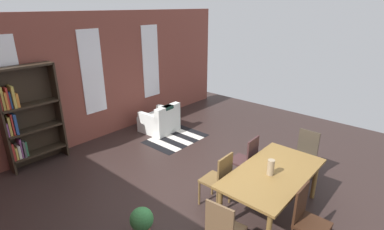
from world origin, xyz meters
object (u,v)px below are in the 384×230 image
object	(u,v)px
dining_table	(273,176)
armchair_white	(160,121)
bookshelf_tall	(26,118)
vase_on_table	(271,167)
potted_plant_by_shelf	(142,221)
dining_chair_head_left	(223,230)
dining_chair_far_right	(246,159)
dining_chair_far_left	(219,178)
dining_chair_near_left	(307,219)
dining_chair_head_right	(304,154)

from	to	relation	value
dining_table	armchair_white	distance (m)	3.83
bookshelf_tall	armchair_white	bearing A→B (deg)	-13.47
vase_on_table	potted_plant_by_shelf	distance (m)	2.02
dining_chair_head_left	dining_chair_far_right	bearing A→B (deg)	22.74
dining_chair_far_left	potted_plant_by_shelf	world-z (taller)	dining_chair_far_left
dining_chair_near_left	dining_chair_head_left	size ratio (longest dim) A/B	1.00
dining_chair_near_left	dining_chair_head_left	distance (m)	1.13
dining_chair_far_left	armchair_white	bearing A→B (deg)	63.64
dining_chair_far_left	dining_chair_head_left	world-z (taller)	same
dining_chair_head_right	bookshelf_tall	bearing A→B (deg)	125.73
bookshelf_tall	potted_plant_by_shelf	distance (m)	3.34
armchair_white	potted_plant_by_shelf	size ratio (longest dim) A/B	1.84
dining_chair_near_left	bookshelf_tall	distance (m)	5.29
dining_chair_near_left	bookshelf_tall	world-z (taller)	bookshelf_tall
bookshelf_tall	dining_chair_head_right	bearing A→B (deg)	-54.27
armchair_white	dining_chair_head_left	bearing A→B (deg)	-122.57
dining_chair_far_left	dining_chair_head_left	xyz separation A→B (m)	(-0.88, -0.72, 0.00)
dining_chair_head_right	dining_chair_near_left	bearing A→B (deg)	-157.48
vase_on_table	dining_chair_near_left	distance (m)	0.85
dining_chair_far_left	dining_chair_head_right	xyz separation A→B (m)	(1.71, -0.71, 0.00)
armchair_white	dining_chair_far_left	bearing A→B (deg)	-116.36
vase_on_table	bookshelf_tall	size ratio (longest dim) A/B	0.12
dining_chair_head_right	dining_chair_far_right	size ratio (longest dim) A/B	1.00
dining_chair_near_left	armchair_white	xyz separation A→B (m)	(1.47, 4.38, -0.23)
dining_table	bookshelf_tall	xyz separation A→B (m)	(-1.84, 4.36, 0.38)
potted_plant_by_shelf	dining_chair_far_left	bearing A→B (deg)	-17.59
dining_chair_near_left	bookshelf_tall	xyz separation A→B (m)	(-1.42, 5.07, 0.53)
bookshelf_tall	potted_plant_by_shelf	world-z (taller)	bookshelf_tall
dining_table	dining_chair_near_left	world-z (taller)	dining_chair_near_left
dining_chair_far_left	dining_chair_near_left	xyz separation A→B (m)	(-0.00, -1.42, 0.00)
dining_table	dining_chair_head_left	distance (m)	1.30
dining_chair_far_left	dining_chair_head_right	distance (m)	1.85
dining_chair_head_right	armchair_white	distance (m)	3.68
dining_chair_far_left	dining_chair_near_left	size ratio (longest dim) A/B	1.00
vase_on_table	dining_chair_head_right	bearing A→B (deg)	-0.06
dining_table	dining_chair_head_left	world-z (taller)	dining_chair_head_left
armchair_white	bookshelf_tall	bearing A→B (deg)	166.53
dining_chair_far_right	potted_plant_by_shelf	distance (m)	2.15
dining_chair_near_left	potted_plant_by_shelf	xyz separation A→B (m)	(-1.27, 1.82, -0.26)
bookshelf_tall	dining_table	bearing A→B (deg)	-67.12
dining_chair_far_left	potted_plant_by_shelf	distance (m)	1.35
dining_chair_near_left	dining_chair_head_left	world-z (taller)	same
dining_chair_far_left	bookshelf_tall	distance (m)	3.95
dining_table	dining_chair_head_left	bearing A→B (deg)	-179.68
dining_chair_far_left	dining_chair_head_right	world-z (taller)	same
dining_chair_head_left	dining_chair_far_left	bearing A→B (deg)	39.16
dining_chair_far_left	dining_chair_far_right	world-z (taller)	same
dining_chair_far_right	dining_chair_near_left	bearing A→B (deg)	-120.39
dining_chair_far_right	potted_plant_by_shelf	size ratio (longest dim) A/B	2.06
vase_on_table	dining_chair_far_left	world-z (taller)	vase_on_table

